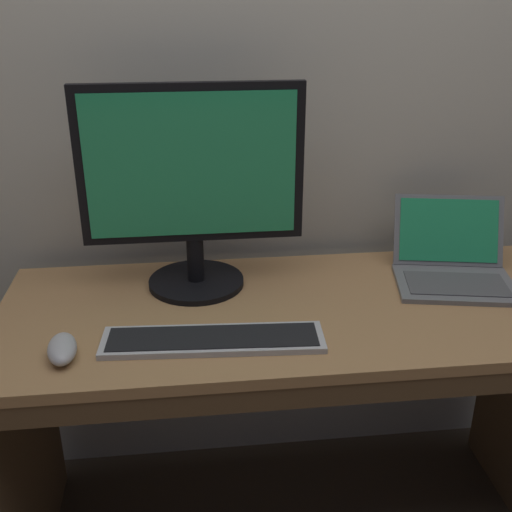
{
  "coord_description": "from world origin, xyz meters",
  "views": [
    {
      "loc": [
        -0.25,
        -1.32,
        1.48
      ],
      "look_at": [
        -0.1,
        0.0,
        0.88
      ],
      "focal_mm": 43.08,
      "sensor_mm": 36.0,
      "label": 1
    }
  ],
  "objects_px": {
    "laptop_space_gray": "(453,265)",
    "wired_keyboard": "(213,340)",
    "computer_mouse": "(62,349)",
    "external_monitor": "(192,187)"
  },
  "relations": [
    {
      "from": "laptop_space_gray",
      "to": "wired_keyboard",
      "type": "height_order",
      "value": "laptop_space_gray"
    },
    {
      "from": "wired_keyboard",
      "to": "computer_mouse",
      "type": "relative_size",
      "value": 4.19
    },
    {
      "from": "external_monitor",
      "to": "computer_mouse",
      "type": "height_order",
      "value": "external_monitor"
    },
    {
      "from": "laptop_space_gray",
      "to": "wired_keyboard",
      "type": "xyz_separation_m",
      "value": [
        -0.66,
        -0.25,
        -0.03
      ]
    },
    {
      "from": "external_monitor",
      "to": "wired_keyboard",
      "type": "xyz_separation_m",
      "value": [
        0.03,
        -0.29,
        -0.27
      ]
    },
    {
      "from": "wired_keyboard",
      "to": "computer_mouse",
      "type": "height_order",
      "value": "computer_mouse"
    },
    {
      "from": "laptop_space_gray",
      "to": "external_monitor",
      "type": "distance_m",
      "value": 0.73
    },
    {
      "from": "external_monitor",
      "to": "wired_keyboard",
      "type": "distance_m",
      "value": 0.39
    },
    {
      "from": "laptop_space_gray",
      "to": "computer_mouse",
      "type": "xyz_separation_m",
      "value": [
        -0.98,
        -0.27,
        -0.02
      ]
    },
    {
      "from": "external_monitor",
      "to": "laptop_space_gray",
      "type": "bearing_deg",
      "value": -2.93
    }
  ]
}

